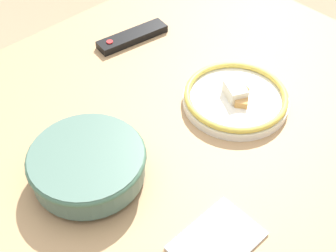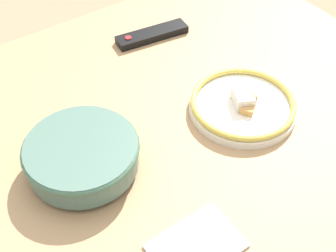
# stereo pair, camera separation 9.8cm
# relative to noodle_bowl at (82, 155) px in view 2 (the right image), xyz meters

# --- Properties ---
(dining_table) EXTENTS (1.50, 0.99, 0.77)m
(dining_table) POSITION_rel_noodle_bowl_xyz_m (0.10, 0.01, -0.12)
(dining_table) COLOR tan
(dining_table) RESTS_ON ground_plane
(noodle_bowl) EXTENTS (0.23, 0.23, 0.07)m
(noodle_bowl) POSITION_rel_noodle_bowl_xyz_m (0.00, 0.00, 0.00)
(noodle_bowl) COLOR #4C6B5B
(noodle_bowl) RESTS_ON dining_table
(food_plate) EXTENTS (0.24, 0.24, 0.05)m
(food_plate) POSITION_rel_noodle_bowl_xyz_m (0.37, -0.06, -0.03)
(food_plate) COLOR silver
(food_plate) RESTS_ON dining_table
(tv_remote) EXTENTS (0.20, 0.08, 0.02)m
(tv_remote) POSITION_rel_noodle_bowl_xyz_m (0.37, 0.30, -0.03)
(tv_remote) COLOR black
(tv_remote) RESTS_ON dining_table
(folded_napkin) EXTENTS (0.16, 0.11, 0.01)m
(folded_napkin) POSITION_rel_noodle_bowl_xyz_m (0.08, -0.27, -0.04)
(folded_napkin) COLOR white
(folded_napkin) RESTS_ON dining_table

